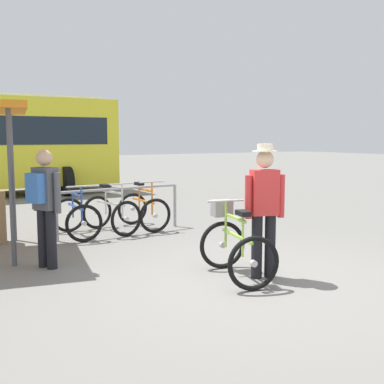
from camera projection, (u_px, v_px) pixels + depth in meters
The scene contains 8 objects.
ground_plane at pixel (252, 280), 6.09m from camera, with size 80.00×80.00×0.00m, color slate.
bike_rack_rail at pixel (120, 200), 8.97m from camera, with size 2.50×0.22×0.88m.
racked_bike_blue at pixel (76, 217), 8.69m from camera, with size 0.70×1.11×0.97m.
racked_bike_white at pixel (111, 213), 9.09m from camera, with size 0.85×1.18×0.97m.
racked_bike_orange at pixel (143, 210), 9.49m from camera, with size 0.67×1.11×0.98m.
featured_bicycle at pixel (234, 243), 6.19m from camera, with size 0.90×1.25×0.97m.
person_with_featured_bike at pixel (264, 205), 6.10m from camera, with size 0.51×0.32×1.72m.
pedestrian_with_backpack at pixel (45, 201), 6.55m from camera, with size 0.42×0.49×1.64m.
Camera 1 is at (-3.73, -4.66, 1.81)m, focal length 44.86 mm.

